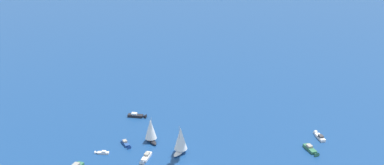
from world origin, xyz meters
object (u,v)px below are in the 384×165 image
at_px(sailboat_ahead, 151,130).
at_px(motorboat_far_stbd, 126,144).
at_px(motorboat_trailing, 319,136).
at_px(motorboat_mid_cluster, 311,150).
at_px(motorboat_outer_ring_b, 101,153).
at_px(motorboat_outer_ring_c, 138,116).
at_px(sailboat_outer_ring_a, 181,140).
at_px(motorboat_near_centre, 146,158).

bearing_deg(sailboat_ahead, motorboat_far_stbd, 8.37).
distance_m(motorboat_trailing, motorboat_mid_cluster, 12.31).
xyz_separation_m(motorboat_far_stbd, motorboat_mid_cluster, (-66.54, 17.96, 0.12)).
distance_m(motorboat_mid_cluster, motorboat_outer_ring_b, 77.13).
relative_size(motorboat_far_stbd, sailboat_ahead, 0.66).
distance_m(motorboat_far_stbd, motorboat_mid_cluster, 68.92).
xyz_separation_m(motorboat_mid_cluster, motorboat_outer_ring_c, (60.00, -41.77, -0.02)).
bearing_deg(motorboat_mid_cluster, sailboat_outer_ring_a, -10.65).
bearing_deg(motorboat_outer_ring_c, motorboat_outer_ring_b, 60.51).
height_order(motorboat_near_centre, motorboat_mid_cluster, motorboat_mid_cluster).
bearing_deg(motorboat_far_stbd, motorboat_outer_ring_b, 24.80).
bearing_deg(sailboat_ahead, sailboat_outer_ring_a, 132.78).
height_order(motorboat_near_centre, motorboat_far_stbd, motorboat_near_centre).
distance_m(motorboat_near_centre, motorboat_trailing, 68.14).
relative_size(motorboat_mid_cluster, motorboat_outer_ring_b, 1.57).
distance_m(motorboat_near_centre, sailboat_outer_ring_a, 14.19).
xyz_separation_m(motorboat_trailing, sailboat_ahead, (64.56, -9.68, 4.18)).
bearing_deg(motorboat_mid_cluster, motorboat_far_stbd, -15.10).
bearing_deg(motorboat_outer_ring_c, motorboat_mid_cluster, 145.15).
bearing_deg(motorboat_outer_ring_c, motorboat_near_centre, 89.25).
xyz_separation_m(motorboat_trailing, sailboat_outer_ring_a, (54.86, 0.80, 4.56)).
xyz_separation_m(motorboat_trailing, motorboat_mid_cluster, (7.59, 9.69, 0.06)).
bearing_deg(motorboat_outer_ring_b, motorboat_far_stbd, -155.20).
bearing_deg(motorboat_trailing, motorboat_mid_cluster, 51.92).
bearing_deg(motorboat_near_centre, motorboat_far_stbd, -62.48).
distance_m(motorboat_trailing, motorboat_outer_ring_b, 83.60).
distance_m(sailboat_ahead, sailboat_outer_ring_a, 14.28).
bearing_deg(sailboat_outer_ring_a, motorboat_near_centre, 11.18).
relative_size(sailboat_ahead, motorboat_mid_cluster, 1.24).
bearing_deg(motorboat_outer_ring_b, sailboat_ahead, -163.15).
relative_size(motorboat_near_centre, motorboat_outer_ring_c, 0.95).
bearing_deg(motorboat_outer_ring_c, sailboat_outer_ring_a, 111.16).
bearing_deg(motorboat_near_centre, sailboat_ahead, -104.95).
relative_size(motorboat_trailing, sailboat_outer_ring_a, 0.67).
xyz_separation_m(sailboat_outer_ring_a, motorboat_outer_ring_b, (28.65, -4.74, -4.74)).
relative_size(motorboat_near_centre, motorboat_outer_ring_b, 1.45).
bearing_deg(motorboat_trailing, motorboat_near_centre, 2.87).
relative_size(motorboat_far_stbd, motorboat_outer_ring_c, 0.84).
xyz_separation_m(motorboat_far_stbd, motorboat_outer_ring_b, (9.38, 4.33, -0.12)).
bearing_deg(motorboat_far_stbd, sailboat_ahead, -171.63).
bearing_deg(sailboat_outer_ring_a, motorboat_trailing, -179.16).
bearing_deg(motorboat_mid_cluster, motorboat_outer_ring_c, -34.85).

